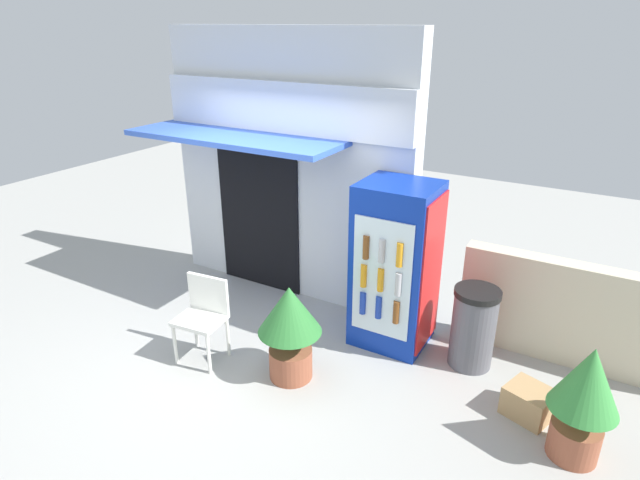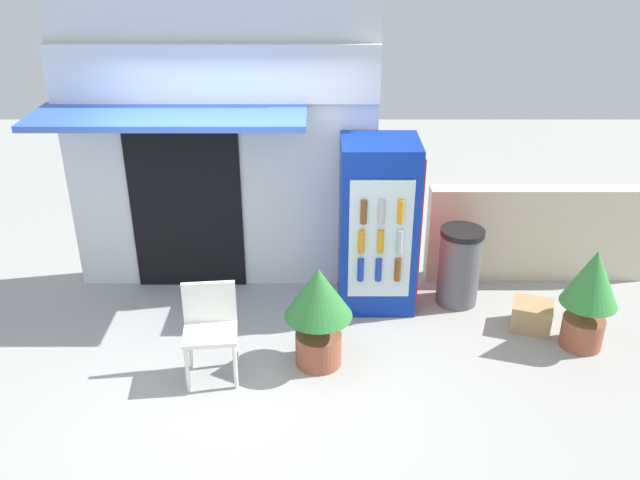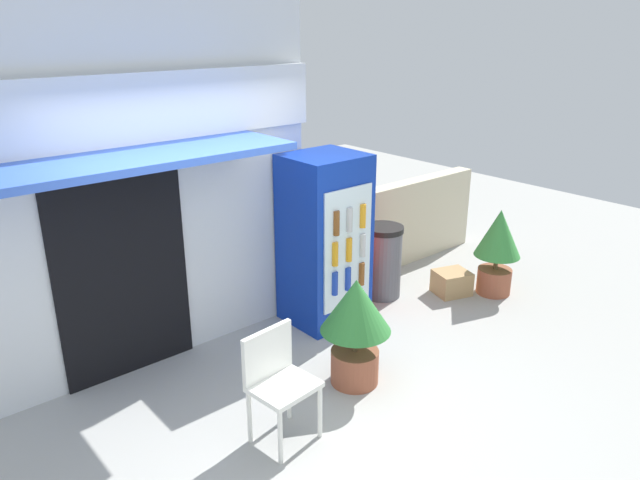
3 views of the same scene
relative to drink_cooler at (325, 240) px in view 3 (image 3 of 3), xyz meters
The scene contains 9 objects.
ground 1.99m from the drink_cooler, 140.00° to the right, with size 16.00×16.00×0.00m, color #A3A39E.
storefront_building 1.85m from the drink_cooler, 164.00° to the left, with size 3.27×1.09×3.18m.
drink_cooler is the anchor object (origin of this frame).
plastic_chair 2.00m from the drink_cooler, 141.44° to the right, with size 0.50×0.44×0.87m.
potted_plant_near_shop 1.27m from the drink_cooler, 119.03° to the right, with size 0.61×0.61×0.98m.
potted_plant_curbside 2.08m from the drink_cooler, 23.16° to the right, with size 0.52×0.52×1.01m.
trash_bin 0.97m from the drink_cooler, ahead, with size 0.45×0.45×0.84m.
stone_boundary_wall 1.91m from the drink_cooler, 16.20° to the left, with size 2.43×0.21×1.08m, color beige.
cardboard_box 1.75m from the drink_cooler, 18.57° to the right, with size 0.38×0.33×0.27m, color tan.
Camera 3 is at (-2.40, -3.17, 2.99)m, focal length 33.54 mm.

